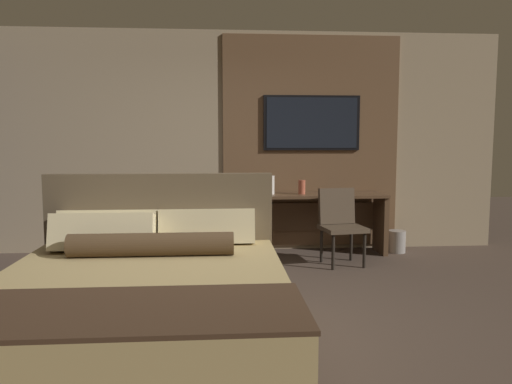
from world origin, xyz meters
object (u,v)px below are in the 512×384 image
(waste_bin, at_px, (397,241))
(desk_chair, at_px, (340,220))
(bed, at_px, (143,308))
(vase_short, at_px, (302,187))
(tv, at_px, (312,123))
(vase_tall, at_px, (270,185))
(book, at_px, (339,192))
(desk, at_px, (314,213))

(waste_bin, bearing_deg, desk_chair, -150.25)
(bed, bearing_deg, vase_short, 62.28)
(bed, distance_m, tv, 3.81)
(desk_chair, bearing_deg, vase_tall, 136.10)
(tv, bearing_deg, vase_tall, -157.46)
(desk_chair, xyz_separation_m, vase_short, (-0.36, 0.50, 0.33))
(book, relative_size, waste_bin, 0.90)
(bed, height_order, tv, tv)
(bed, distance_m, vase_tall, 3.19)
(vase_tall, bearing_deg, desk, 2.59)
(desk_chair, bearing_deg, vase_short, 116.90)
(desk_chair, relative_size, book, 3.47)
(bed, height_order, desk, bed)
(vase_tall, bearing_deg, bed, -111.18)
(tv, height_order, vase_tall, tv)
(desk_chair, xyz_separation_m, vase_tall, (-0.76, 0.52, 0.36))
(desk_chair, xyz_separation_m, waste_bin, (0.87, 0.49, -0.37))
(tv, xyz_separation_m, book, (0.31, -0.21, -0.87))
(desk, height_order, book, book)
(desk, bearing_deg, vase_short, -163.22)
(vase_short, distance_m, book, 0.48)
(desk_chair, bearing_deg, waste_bin, 20.54)
(tv, bearing_deg, desk, -90.00)
(desk, xyz_separation_m, waste_bin, (1.07, -0.05, -0.37))
(desk_chair, distance_m, vase_tall, 0.99)
(vase_tall, relative_size, book, 0.92)
(vase_tall, height_order, book, vase_tall)
(desk, relative_size, vase_short, 10.11)
(vase_tall, xyz_separation_m, waste_bin, (1.62, -0.03, -0.73))
(bed, relative_size, book, 8.58)
(desk_chair, height_order, vase_tall, vase_tall)
(vase_tall, distance_m, waste_bin, 1.78)
(vase_tall, height_order, vase_short, vase_tall)
(bed, bearing_deg, tv, 61.87)
(bed, distance_m, waste_bin, 4.01)
(tv, bearing_deg, desk_chair, -75.05)
(desk, relative_size, vase_tall, 7.69)
(vase_tall, bearing_deg, tv, 22.54)
(tv, distance_m, vase_tall, 0.98)
(vase_short, bearing_deg, waste_bin, -0.20)
(tv, xyz_separation_m, vase_tall, (-0.55, -0.23, -0.77))
(tv, bearing_deg, book, -34.05)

